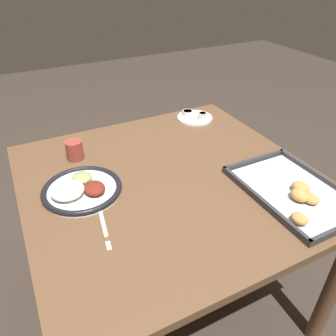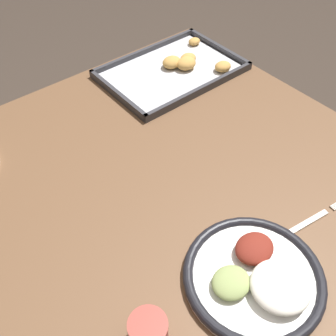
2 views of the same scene
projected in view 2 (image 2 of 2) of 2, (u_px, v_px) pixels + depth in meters
ground_plane at (172, 301)px, 1.45m from camera, size 8.00×8.00×0.00m
dining_table at (173, 199)px, 1.01m from camera, size 1.00×1.02×0.70m
dinner_plate at (257, 277)px, 0.74m from camera, size 0.27×0.27×0.05m
fork at (307, 223)px, 0.84m from camera, size 0.20×0.04×0.00m
baking_tray at (176, 69)px, 1.23m from camera, size 0.42×0.29×0.04m
drinking_cup at (148, 334)px, 0.64m from camera, size 0.07×0.07×0.08m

